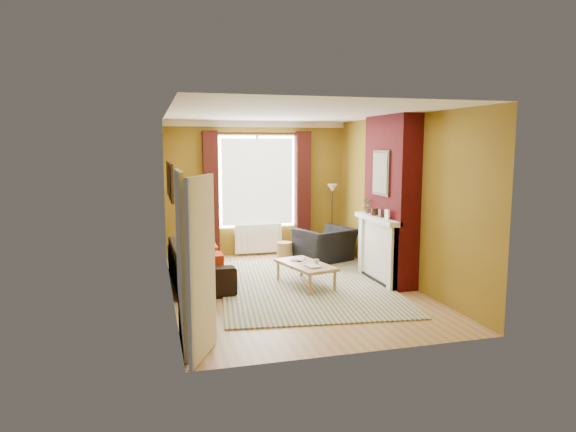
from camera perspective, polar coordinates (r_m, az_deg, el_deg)
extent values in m
plane|color=#987245|center=(8.44, 0.45, -7.98)|extent=(5.50, 5.50, 0.00)
cube|color=olive|center=(10.83, -3.47, 3.05)|extent=(3.80, 0.02, 2.80)
cube|color=olive|center=(5.60, 8.08, -1.50)|extent=(3.80, 0.02, 2.80)
cube|color=olive|center=(8.87, 12.37, 1.83)|extent=(0.02, 5.50, 2.80)
cube|color=olive|center=(7.88, -12.97, 1.07)|extent=(0.02, 5.50, 2.80)
cube|color=white|center=(8.14, 0.47, 11.35)|extent=(3.80, 5.50, 0.01)
cube|color=#44090A|center=(8.79, 11.36, 1.80)|extent=(0.35, 1.40, 2.80)
cube|color=white|center=(8.83, 10.07, -3.72)|extent=(0.12, 1.30, 1.10)
cube|color=white|center=(8.72, 9.86, -0.32)|extent=(0.22, 1.40, 0.08)
cube|color=white|center=(8.32, 11.65, -4.68)|extent=(0.16, 0.14, 1.04)
cube|color=white|center=(9.35, 8.44, -3.23)|extent=(0.16, 0.14, 1.04)
cube|color=black|center=(8.87, 10.23, -4.34)|extent=(0.06, 0.80, 0.90)
cube|color=black|center=(8.96, 10.05, -6.97)|extent=(0.20, 1.00, 0.06)
cube|color=white|center=(8.40, 10.95, 0.16)|extent=(0.03, 0.12, 0.16)
cube|color=#311E13|center=(8.62, 10.22, 0.31)|extent=(0.03, 0.10, 0.14)
cylinder|color=#311E13|center=(8.85, 9.52, 0.45)|extent=(0.10, 0.10, 0.12)
cube|color=#311E13|center=(8.67, 10.31, 4.73)|extent=(0.03, 0.60, 0.75)
cube|color=#B58E3D|center=(8.67, 10.19, 4.73)|extent=(0.01, 0.52, 0.66)
cube|color=white|center=(10.76, -3.49, 10.16)|extent=(3.80, 0.08, 0.12)
cube|color=white|center=(10.79, -3.45, 3.83)|extent=(1.60, 0.04, 1.90)
cube|color=white|center=(10.75, -3.40, 3.81)|extent=(1.50, 0.02, 1.80)
cube|color=white|center=(10.77, -3.43, 3.82)|extent=(0.06, 0.04, 1.90)
cube|color=#3D110D|center=(10.56, -8.55, 2.58)|extent=(0.30, 0.16, 2.50)
cube|color=#3D110D|center=(10.96, 1.69, 2.85)|extent=(0.30, 0.16, 2.50)
cylinder|color=#311E13|center=(10.68, -3.39, 9.16)|extent=(2.30, 0.05, 0.05)
cube|color=white|center=(10.87, -3.32, -2.52)|extent=(1.00, 0.10, 0.60)
cube|color=white|center=(10.73, -5.61, -2.68)|extent=(0.04, 0.03, 0.56)
cube|color=white|center=(10.75, -5.03, -2.65)|extent=(0.04, 0.03, 0.56)
cube|color=white|center=(10.77, -4.45, -2.63)|extent=(0.04, 0.03, 0.56)
cube|color=white|center=(10.79, -3.88, -2.60)|extent=(0.04, 0.03, 0.56)
cube|color=white|center=(10.81, -3.31, -2.57)|extent=(0.04, 0.03, 0.56)
cube|color=white|center=(10.84, -2.74, -2.55)|extent=(0.04, 0.03, 0.56)
cube|color=white|center=(10.86, -2.17, -2.52)|extent=(0.04, 0.03, 0.56)
cube|color=white|center=(10.88, -1.60, -2.50)|extent=(0.04, 0.03, 0.56)
cube|color=white|center=(10.91, -1.04, -2.47)|extent=(0.04, 0.03, 0.56)
cube|color=#311E13|center=(7.75, -12.80, 3.57)|extent=(0.04, 0.44, 0.58)
cube|color=#B2DA33|center=(7.75, -12.62, 3.57)|extent=(0.01, 0.38, 0.52)
cube|color=#311E13|center=(8.39, -13.00, 3.87)|extent=(0.04, 0.44, 0.58)
cube|color=#30906D|center=(8.39, -12.82, 3.88)|extent=(0.01, 0.38, 0.52)
cube|color=#311E13|center=(9.04, -13.16, 4.14)|extent=(0.04, 0.44, 0.58)
cube|color=#BC452F|center=(9.04, -13.00, 4.14)|extent=(0.01, 0.38, 0.52)
cube|color=white|center=(5.92, -11.80, -5.01)|extent=(0.05, 0.94, 2.06)
cube|color=black|center=(5.92, -11.61, -5.00)|extent=(0.02, 0.80, 1.98)
cube|color=white|center=(5.59, -9.57, -5.73)|extent=(0.37, 0.74, 1.98)
imported|color=#3A682E|center=(9.11, 8.75, 1.15)|extent=(0.14, 0.10, 0.27)
cube|color=#AD280E|center=(8.28, -8.47, -4.72)|extent=(0.34, 0.40, 0.16)
cube|color=#AD280E|center=(8.96, -9.00, -3.77)|extent=(0.34, 0.40, 0.16)
cube|color=#356394|center=(8.55, 1.93, -7.70)|extent=(3.16, 4.08, 0.02)
imported|color=black|center=(8.89, -9.87, -5.09)|extent=(0.95, 2.29, 0.66)
imported|color=black|center=(10.26, 4.15, -3.23)|extent=(1.30, 1.22, 0.67)
cube|color=tan|center=(8.45, 1.95, -5.45)|extent=(0.84, 1.26, 0.05)
cylinder|color=tan|center=(7.95, 2.46, -7.73)|extent=(0.06, 0.06, 0.34)
cylinder|color=tan|center=(8.20, 5.22, -7.28)|extent=(0.06, 0.06, 0.34)
cylinder|color=tan|center=(8.82, -1.10, -6.16)|extent=(0.06, 0.06, 0.34)
cylinder|color=tan|center=(9.04, 1.49, -5.81)|extent=(0.06, 0.06, 0.34)
cylinder|color=#9C7543|center=(10.30, -0.40, -3.98)|extent=(0.39, 0.39, 0.38)
cylinder|color=black|center=(11.10, 4.86, -4.09)|extent=(0.28, 0.28, 0.03)
cylinder|color=black|center=(10.98, 4.91, -0.50)|extent=(0.03, 0.03, 1.38)
cone|color=beige|center=(10.90, 4.95, 3.13)|extent=(0.28, 0.28, 0.17)
imported|color=#999999|center=(8.17, 2.15, -5.65)|extent=(0.23, 0.29, 0.03)
imported|color=#999999|center=(8.73, 0.52, -4.78)|extent=(0.30, 0.33, 0.02)
imported|color=#999999|center=(8.38, 3.17, -5.11)|extent=(0.11, 0.11, 0.09)
cube|color=#29282B|center=(8.60, 1.03, -4.97)|extent=(0.10, 0.16, 0.02)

